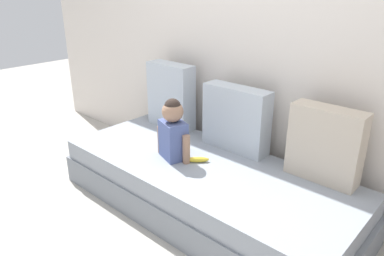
% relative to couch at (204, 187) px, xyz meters
% --- Properties ---
extents(ground_plane, '(12.00, 12.00, 0.00)m').
position_rel_couch_xyz_m(ground_plane, '(0.00, 0.00, -0.19)').
color(ground_plane, '#B2ADA3').
extents(back_wall, '(5.50, 0.10, 2.52)m').
position_rel_couch_xyz_m(back_wall, '(0.00, 0.60, 1.07)').
color(back_wall, silver).
rests_on(back_wall, ground).
extents(couch, '(2.30, 0.94, 0.38)m').
position_rel_couch_xyz_m(couch, '(0.00, 0.00, 0.00)').
color(couch, gray).
rests_on(couch, ground).
extents(throw_pillow_left, '(0.45, 0.16, 0.58)m').
position_rel_couch_xyz_m(throw_pillow_left, '(-0.71, 0.37, 0.48)').
color(throw_pillow_left, '#B2BCC6').
rests_on(throw_pillow_left, couch).
extents(throw_pillow_center, '(0.54, 0.16, 0.50)m').
position_rel_couch_xyz_m(throw_pillow_center, '(0.00, 0.37, 0.44)').
color(throw_pillow_center, '#B2BCC6').
rests_on(throw_pillow_center, couch).
extents(throw_pillow_right, '(0.47, 0.16, 0.50)m').
position_rel_couch_xyz_m(throw_pillow_right, '(0.71, 0.37, 0.44)').
color(throw_pillow_right, '#C1B29E').
rests_on(throw_pillow_right, couch).
extents(toddler, '(0.32, 0.21, 0.46)m').
position_rel_couch_xyz_m(toddler, '(-0.25, -0.07, 0.41)').
color(toddler, '#4C5B93').
rests_on(toddler, couch).
extents(banana, '(0.15, 0.15, 0.04)m').
position_rel_couch_xyz_m(banana, '(-0.06, -0.01, 0.21)').
color(banana, yellow).
rests_on(banana, couch).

